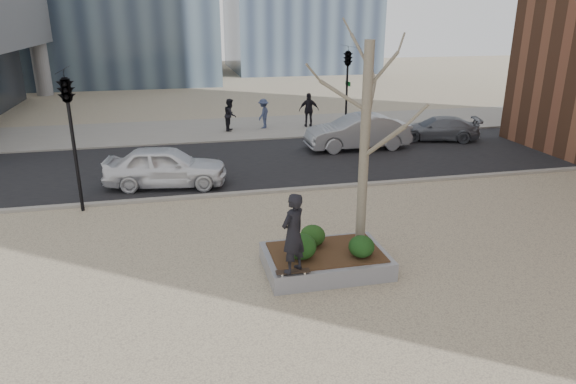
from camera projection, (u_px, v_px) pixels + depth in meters
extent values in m
plane|color=#BDAE8B|center=(286.00, 273.00, 12.61)|extent=(120.00, 120.00, 0.00)
cube|color=black|center=(235.00, 163.00, 21.81)|extent=(60.00, 8.00, 0.02)
cube|color=gray|center=(219.00, 129.00, 28.26)|extent=(60.00, 6.00, 0.02)
cube|color=gray|center=(325.00, 261.00, 12.74)|extent=(3.00, 2.00, 0.45)
cube|color=#382314|center=(326.00, 252.00, 12.66)|extent=(2.70, 1.70, 0.04)
ellipsoid|color=#193C13|center=(301.00, 247.00, 12.20)|extent=(0.72, 0.72, 0.61)
ellipsoid|color=#133B12|center=(313.00, 236.00, 12.89)|extent=(0.64, 0.64, 0.54)
ellipsoid|color=black|center=(361.00, 246.00, 12.30)|extent=(0.63, 0.63, 0.53)
imported|color=black|center=(293.00, 233.00, 11.31)|extent=(0.81, 0.76, 1.86)
imported|color=white|center=(166.00, 166.00, 18.70)|extent=(4.60, 2.41, 1.49)
imported|color=gray|center=(357.00, 132.00, 23.90)|extent=(4.83, 1.69, 1.59)
imported|color=slate|center=(437.00, 128.00, 25.63)|extent=(4.33, 2.79, 1.17)
imported|color=black|center=(230.00, 115.00, 27.58)|extent=(0.85, 0.98, 1.72)
imported|color=#394467|center=(264.00, 114.00, 28.22)|extent=(1.06, 1.20, 1.61)
imported|color=black|center=(309.00, 110.00, 28.53)|extent=(1.15, 0.60, 1.87)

